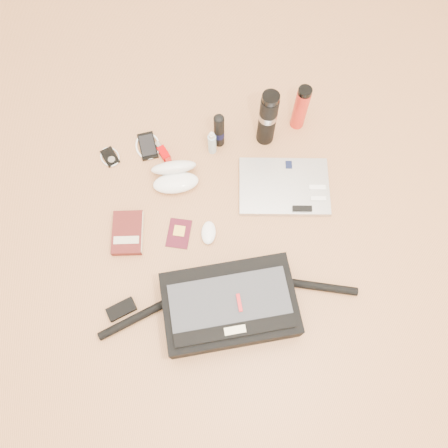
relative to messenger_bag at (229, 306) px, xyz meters
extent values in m
plane|color=#B97B4D|center=(0.06, 0.25, -0.06)|extent=(4.00, 4.00, 0.00)
cube|color=black|center=(0.00, 0.00, 0.00)|extent=(0.48, 0.32, 0.11)
cube|color=#33353B|center=(0.00, -0.01, 0.06)|extent=(0.42, 0.24, 0.01)
cube|color=black|center=(-0.01, -0.10, 0.06)|extent=(0.41, 0.08, 0.01)
cube|color=#F3ECC0|center=(-0.01, -0.10, 0.06)|extent=(0.07, 0.03, 0.02)
cube|color=red|center=(0.03, -0.01, 0.06)|extent=(0.02, 0.06, 0.02)
cylinder|color=black|center=(-0.33, 0.05, -0.04)|extent=(0.29, 0.09, 0.03)
cylinder|color=black|center=(0.34, -0.01, -0.04)|extent=(0.28, 0.14, 0.03)
cube|color=black|center=(-0.38, 0.10, -0.05)|extent=(0.11, 0.07, 0.02)
cube|color=#B4B4B7|center=(0.34, 0.42, -0.05)|extent=(0.41, 0.34, 0.02)
cube|color=black|center=(0.39, 0.50, -0.03)|extent=(0.03, 0.04, 0.00)
cube|color=white|center=(0.47, 0.37, -0.03)|extent=(0.07, 0.04, 0.01)
cube|color=white|center=(0.45, 0.32, -0.03)|extent=(0.06, 0.03, 0.01)
cube|color=black|center=(0.38, 0.30, -0.03)|extent=(0.08, 0.04, 0.01)
cube|color=#4E1514|center=(-0.30, 0.38, -0.04)|extent=(0.15, 0.20, 0.03)
cube|color=beige|center=(-0.25, 0.37, -0.04)|extent=(0.04, 0.16, 0.03)
cube|color=beige|center=(-0.31, 0.35, -0.03)|extent=(0.10, 0.05, 0.00)
cube|color=#450C1A|center=(-0.11, 0.33, -0.06)|extent=(0.13, 0.14, 0.00)
cube|color=gold|center=(-0.11, 0.34, -0.05)|extent=(0.06, 0.06, 0.00)
ellipsoid|color=white|center=(0.00, 0.30, -0.04)|extent=(0.08, 0.11, 0.03)
ellipsoid|color=white|center=(-0.08, 0.54, -0.03)|extent=(0.19, 0.11, 0.05)
ellipsoid|color=white|center=(-0.07, 0.60, -0.01)|extent=(0.19, 0.12, 0.11)
ellipsoid|color=black|center=(-0.11, 0.54, -0.03)|extent=(0.05, 0.04, 0.02)
ellipsoid|color=black|center=(-0.04, 0.53, -0.03)|extent=(0.05, 0.04, 0.02)
cylinder|color=black|center=(-0.08, 0.54, -0.03)|extent=(0.03, 0.01, 0.01)
cube|color=black|center=(-0.32, 0.74, -0.06)|extent=(0.08, 0.10, 0.01)
cylinder|color=#A2A2A5|center=(-0.31, 0.72, -0.05)|extent=(0.04, 0.04, 0.00)
torus|color=silver|center=(-0.32, 0.74, -0.05)|extent=(0.09, 0.09, 0.01)
cube|color=black|center=(-0.15, 0.75, -0.05)|extent=(0.07, 0.13, 0.01)
cube|color=black|center=(-0.15, 0.75, -0.05)|extent=(0.06, 0.10, 0.00)
torus|color=white|center=(-0.15, 0.75, -0.05)|extent=(0.10, 0.10, 0.01)
cube|color=#B30002|center=(-0.09, 0.69, -0.05)|extent=(0.05, 0.07, 0.03)
cube|color=#9E170E|center=(-0.08, 0.65, -0.05)|extent=(0.03, 0.03, 0.02)
cylinder|color=#B0B0B2|center=(-0.11, 0.73, -0.05)|extent=(0.03, 0.04, 0.02)
cylinder|color=#A1C4D6|center=(0.11, 0.66, -0.01)|extent=(0.04, 0.04, 0.10)
cylinder|color=silver|center=(0.11, 0.66, 0.05)|extent=(0.03, 0.03, 0.02)
cylinder|color=silver|center=(0.11, 0.66, 0.07)|extent=(0.02, 0.02, 0.01)
cylinder|color=black|center=(0.14, 0.69, 0.03)|extent=(0.05, 0.05, 0.17)
cylinder|color=black|center=(0.14, 0.69, 0.01)|extent=(0.05, 0.05, 0.03)
ellipsoid|color=black|center=(0.14, 0.69, 0.11)|extent=(0.05, 0.05, 0.02)
cylinder|color=black|center=(0.34, 0.66, 0.07)|extent=(0.09, 0.09, 0.25)
cylinder|color=#979799|center=(0.34, 0.66, 0.10)|extent=(0.09, 0.09, 0.03)
cylinder|color=black|center=(0.34, 0.66, 0.21)|extent=(0.08, 0.08, 0.03)
cylinder|color=red|center=(0.49, 0.70, 0.04)|extent=(0.06, 0.06, 0.21)
cylinder|color=black|center=(0.49, 0.70, 0.16)|extent=(0.06, 0.06, 0.02)
camera|label=1|loc=(-0.09, -0.28, 1.54)|focal=35.00mm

